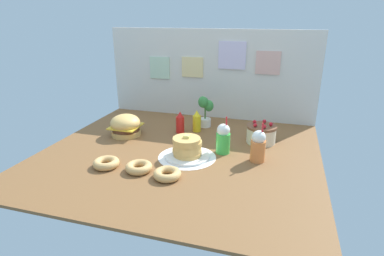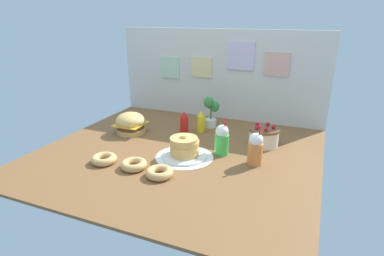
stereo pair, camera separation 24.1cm
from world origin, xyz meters
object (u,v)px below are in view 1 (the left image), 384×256
cream_soda_cup (223,139)px  layer_cake (261,134)px  donut_chocolate (139,167)px  mustard_bottle (196,122)px  potted_plant (205,110)px  orange_float_cup (258,146)px  donut_pink_glaze (106,163)px  burger (126,126)px  pancake_stack (187,148)px  ketchup_bottle (180,123)px  donut_vanilla (167,174)px

cream_soda_cup → layer_cake: bearing=48.5°
cream_soda_cup → donut_chocolate: cream_soda_cup is taller
mustard_bottle → potted_plant: potted_plant is taller
mustard_bottle → cream_soda_cup: (0.32, -0.39, 0.02)m
orange_float_cup → donut_pink_glaze: orange_float_cup is taller
burger → pancake_stack: (0.64, -0.28, -0.02)m
mustard_bottle → layer_cake: bearing=-10.2°
pancake_stack → mustard_bottle: (-0.08, 0.55, 0.02)m
burger → layer_cake: (1.12, 0.17, -0.01)m
ketchup_bottle → mustard_bottle: 0.15m
donut_pink_glaze → donut_chocolate: bearing=1.7°
burger → donut_vanilla: size_ratio=1.43×
burger → donut_chocolate: 0.70m
cream_soda_cup → donut_pink_glaze: bearing=-147.5°
layer_cake → donut_pink_glaze: 1.22m
ketchup_bottle → donut_pink_glaze: bearing=-109.4°
donut_pink_glaze → layer_cake: bearing=37.5°
ketchup_bottle → cream_soda_cup: 0.54m
cream_soda_cup → orange_float_cup: (0.26, -0.07, 0.00)m
layer_cake → ketchup_bottle: size_ratio=1.25×
ketchup_bottle → cream_soda_cup: cream_soda_cup is taller
orange_float_cup → potted_plant: bearing=131.7°
pancake_stack → burger: bearing=156.5°
potted_plant → donut_pink_glaze: bearing=-114.0°
pancake_stack → potted_plant: size_ratio=1.11×
donut_pink_glaze → mustard_bottle: bearing=64.8°
layer_cake → orange_float_cup: 0.36m
pancake_stack → ketchup_bottle: size_ratio=1.70×
ketchup_bottle → donut_vanilla: size_ratio=1.08×
donut_chocolate → mustard_bottle: bearing=79.3°
pancake_stack → donut_chocolate: bearing=-129.6°
burger → orange_float_cup: 1.15m
burger → potted_plant: size_ratio=0.87×
pancake_stack → ketchup_bottle: (-0.21, 0.47, 0.02)m
ketchup_bottle → orange_float_cup: size_ratio=0.67×
ketchup_bottle → cream_soda_cup: bearing=-35.5°
mustard_bottle → donut_chocolate: (-0.16, -0.84, -0.06)m
donut_chocolate → burger: bearing=124.5°
burger → cream_soda_cup: bearing=-8.0°
mustard_bottle → orange_float_cup: orange_float_cup is taller
donut_chocolate → donut_vanilla: bearing=-9.3°
burger → donut_chocolate: bearing=-55.5°
ketchup_bottle → mustard_bottle: (0.13, 0.07, 0.00)m
cream_soda_cup → donut_pink_glaze: 0.85m
orange_float_cup → donut_vanilla: (-0.52, -0.41, -0.08)m
pancake_stack → orange_float_cup: size_ratio=1.13×
layer_cake → orange_float_cup: (0.01, -0.36, 0.04)m
donut_vanilla → pancake_stack: bearing=85.0°
orange_float_cup → pancake_stack: bearing=-170.2°
mustard_bottle → donut_vanilla: 0.88m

